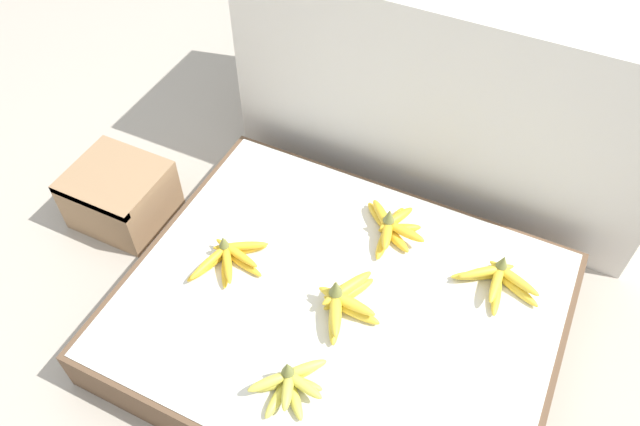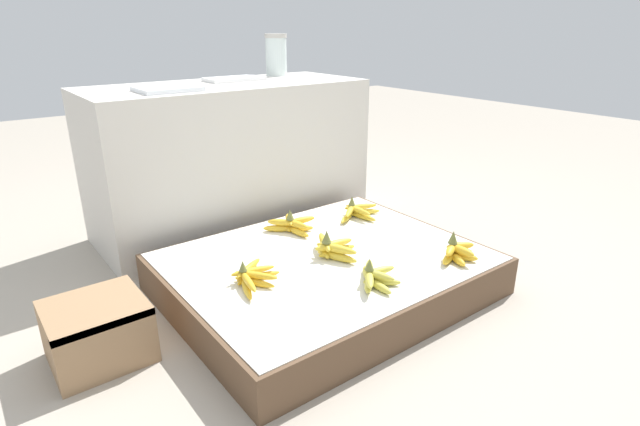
% 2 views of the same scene
% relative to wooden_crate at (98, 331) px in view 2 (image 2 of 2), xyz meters
% --- Properties ---
extents(ground_plane, '(10.00, 10.00, 0.00)m').
position_rel_wooden_crate_xyz_m(ground_plane, '(0.82, -0.09, -0.10)').
color(ground_plane, '#A89E8E').
extents(display_platform, '(1.16, 0.92, 0.15)m').
position_rel_wooden_crate_xyz_m(display_platform, '(0.82, -0.09, -0.02)').
color(display_platform, brown).
rests_on(display_platform, ground_plane).
extents(back_vendor_table, '(1.32, 0.56, 0.73)m').
position_rel_wooden_crate_xyz_m(back_vendor_table, '(0.86, 0.73, 0.27)').
color(back_vendor_table, beige).
rests_on(back_vendor_table, ground_plane).
extents(wooden_crate, '(0.29, 0.26, 0.19)m').
position_rel_wooden_crate_xyz_m(wooden_crate, '(0.00, 0.00, 0.00)').
color(wooden_crate, '#997551').
rests_on(wooden_crate, ground_plane).
extents(banana_bunch_front_midleft, '(0.18, 0.20, 0.10)m').
position_rel_wooden_crate_xyz_m(banana_bunch_front_midleft, '(0.82, -0.37, 0.08)').
color(banana_bunch_front_midleft, gold).
rests_on(banana_bunch_front_midleft, display_platform).
extents(banana_bunch_front_midright, '(0.18, 0.13, 0.11)m').
position_rel_wooden_crate_xyz_m(banana_bunch_front_midright, '(1.19, -0.42, 0.09)').
color(banana_bunch_front_midright, gold).
rests_on(banana_bunch_front_midright, display_platform).
extents(banana_bunch_middle_left, '(0.19, 0.22, 0.09)m').
position_rel_wooden_crate_xyz_m(banana_bunch_middle_left, '(0.49, -0.11, 0.08)').
color(banana_bunch_middle_left, gold).
rests_on(banana_bunch_middle_left, display_platform).
extents(banana_bunch_middle_midleft, '(0.18, 0.25, 0.11)m').
position_rel_wooden_crate_xyz_m(banana_bunch_middle_midleft, '(0.84, -0.11, 0.09)').
color(banana_bunch_middle_midleft, gold).
rests_on(banana_bunch_middle_midleft, display_platform).
extents(banana_bunch_back_midleft, '(0.22, 0.22, 0.10)m').
position_rel_wooden_crate_xyz_m(banana_bunch_back_midleft, '(0.86, 0.19, 0.08)').
color(banana_bunch_back_midleft, gold).
rests_on(banana_bunch_back_midleft, display_platform).
extents(banana_bunch_back_midright, '(0.25, 0.18, 0.09)m').
position_rel_wooden_crate_xyz_m(banana_bunch_back_midright, '(1.19, 0.14, 0.08)').
color(banana_bunch_back_midright, gold).
rests_on(banana_bunch_back_midright, display_platform).
extents(glass_jar, '(0.12, 0.12, 0.21)m').
position_rel_wooden_crate_xyz_m(glass_jar, '(1.25, 0.89, 0.74)').
color(glass_jar, silver).
rests_on(glass_jar, back_vendor_table).
extents(foam_tray_white, '(0.29, 0.15, 0.02)m').
position_rel_wooden_crate_xyz_m(foam_tray_white, '(0.95, 0.80, 0.64)').
color(foam_tray_white, white).
rests_on(foam_tray_white, back_vendor_table).
extents(foam_tray_dark, '(0.25, 0.21, 0.02)m').
position_rel_wooden_crate_xyz_m(foam_tray_dark, '(0.53, 0.61, 0.64)').
color(foam_tray_dark, white).
rests_on(foam_tray_dark, back_vendor_table).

